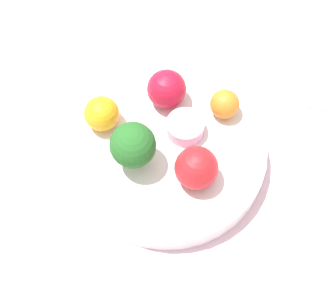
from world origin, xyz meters
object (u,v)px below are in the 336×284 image
(napkin, at_px, (296,70))
(small_cup, at_px, (185,127))
(orange_back, at_px, (225,104))
(apple_green, at_px, (196,168))
(broccoli, at_px, (133,146))
(apple_red, at_px, (167,89))
(orange_front, at_px, (102,114))
(bowl, at_px, (168,152))

(napkin, bearing_deg, small_cup, 62.33)
(orange_back, distance_m, small_cup, 0.06)
(apple_green, bearing_deg, small_cup, -54.44)
(apple_green, relative_size, napkin, 0.33)
(broccoli, height_order, apple_green, broccoli)
(apple_red, height_order, orange_front, apple_red)
(bowl, relative_size, orange_front, 5.59)
(napkin, bearing_deg, bowl, 63.36)
(bowl, xyz_separation_m, broccoli, (0.03, 0.04, 0.06))
(bowl, height_order, napkin, bowl)
(apple_red, distance_m, orange_front, 0.09)
(apple_red, bearing_deg, apple_green, 132.83)
(broccoli, xyz_separation_m, apple_green, (-0.08, -0.01, -0.01))
(apple_green, height_order, orange_back, apple_green)
(napkin, bearing_deg, apple_red, 47.42)
(bowl, relative_size, broccoli, 3.69)
(orange_front, height_order, napkin, orange_front)
(broccoli, distance_m, apple_red, 0.11)
(apple_red, relative_size, small_cup, 1.05)
(bowl, relative_size, orange_back, 6.55)
(bowl, height_order, small_cup, small_cup)
(orange_front, bearing_deg, napkin, -131.90)
(apple_green, height_order, small_cup, apple_green)
(broccoli, bearing_deg, apple_red, -87.21)
(bowl, distance_m, orange_front, 0.10)
(broccoli, relative_size, orange_front, 1.51)
(apple_green, xyz_separation_m, orange_back, (0.01, -0.11, -0.01))
(orange_front, xyz_separation_m, small_cup, (-0.11, -0.04, -0.01))
(small_cup, bearing_deg, apple_green, 125.56)
(apple_green, bearing_deg, apple_red, -47.17)
(small_cup, bearing_deg, napkin, -117.67)
(bowl, distance_m, broccoli, 0.08)
(orange_back, bearing_deg, broccoli, 58.50)
(apple_red, height_order, orange_back, apple_red)
(bowl, xyz_separation_m, napkin, (-0.11, -0.22, -0.01))
(apple_green, relative_size, orange_front, 1.16)
(small_cup, bearing_deg, broccoli, 60.63)
(bowl, relative_size, apple_green, 4.80)
(apple_red, xyz_separation_m, small_cup, (-0.04, 0.03, -0.02))
(apple_green, bearing_deg, orange_front, -8.11)
(bowl, bearing_deg, napkin, -116.64)
(orange_front, relative_size, orange_back, 1.17)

